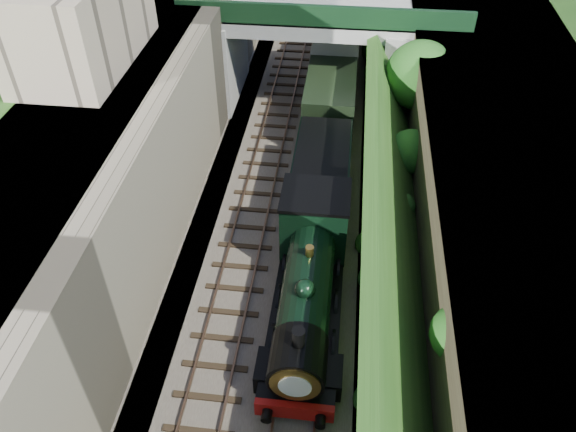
{
  "coord_description": "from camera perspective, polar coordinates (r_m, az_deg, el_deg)",
  "views": [
    {
      "loc": [
        2.15,
        -8.42,
        18.33
      ],
      "look_at": [
        0.0,
        9.81,
        2.29
      ],
      "focal_mm": 35.0,
      "sensor_mm": 36.0,
      "label": 1
    }
  ],
  "objects": [
    {
      "name": "locomotive",
      "position": [
        22.15,
        2.06,
        -6.81
      ],
      "size": [
        3.1,
        10.23,
        3.83
      ],
      "color": "black",
      "rests_on": "trackbed"
    },
    {
      "name": "tree",
      "position": [
        30.76,
        13.41,
        13.61
      ],
      "size": [
        3.6,
        3.8,
        6.6
      ],
      "color": "black",
      "rests_on": "ground"
    },
    {
      "name": "track_left",
      "position": [
        33.94,
        -1.36,
        8.94
      ],
      "size": [
        2.5,
        90.0,
        0.2
      ],
      "color": "black",
      "rests_on": "trackbed"
    },
    {
      "name": "tender",
      "position": [
        27.79,
        3.42,
        4.09
      ],
      "size": [
        2.7,
        6.0,
        3.05
      ],
      "color": "black",
      "rests_on": "trackbed"
    },
    {
      "name": "trackbed",
      "position": [
        33.83,
        2.04,
        8.51
      ],
      "size": [
        10.0,
        90.0,
        0.2
      ],
      "primitive_type": "cube",
      "color": "#473F38",
      "rests_on": "ground"
    },
    {
      "name": "track_right",
      "position": [
        33.7,
        4.1,
        8.58
      ],
      "size": [
        2.5,
        90.0,
        0.2
      ],
      "color": "black",
      "rests_on": "trackbed"
    },
    {
      "name": "embankment_slope",
      "position": [
        33.53,
        10.96,
        12.53
      ],
      "size": [
        4.29,
        90.16,
        6.36
      ],
      "color": "#1E4714",
      "rests_on": "ground"
    },
    {
      "name": "road_bridge",
      "position": [
        35.44,
        4.4,
        17.31
      ],
      "size": [
        16.0,
        6.4,
        7.25
      ],
      "color": "gray",
      "rests_on": "ground"
    },
    {
      "name": "coach_front",
      "position": [
        38.41,
        4.86,
        15.92
      ],
      "size": [
        2.9,
        18.0,
        3.7
      ],
      "color": "black",
      "rests_on": "trackbed"
    },
    {
      "name": "retaining_wall",
      "position": [
        32.96,
        -7.68,
        14.03
      ],
      "size": [
        1.0,
        90.0,
        7.0
      ],
      "primitive_type": "cube",
      "color": "#756B56",
      "rests_on": "ground"
    },
    {
      "name": "street_plateau_left",
      "position": [
        33.94,
        -13.61,
        14.09
      ],
      "size": [
        6.0,
        90.0,
        7.0
      ],
      "primitive_type": "cube",
      "color": "#262628",
      "rests_on": "ground"
    },
    {
      "name": "building_near",
      "position": [
        26.93,
        -20.49,
        18.44
      ],
      "size": [
        4.0,
        8.0,
        4.0
      ],
      "primitive_type": "cube",
      "color": "gray",
      "rests_on": "street_plateau_left"
    },
    {
      "name": "street_plateau_right",
      "position": [
        33.06,
        19.14,
        11.44
      ],
      "size": [
        8.0,
        90.0,
        6.25
      ],
      "primitive_type": "cube",
      "color": "#262628",
      "rests_on": "ground"
    }
  ]
}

